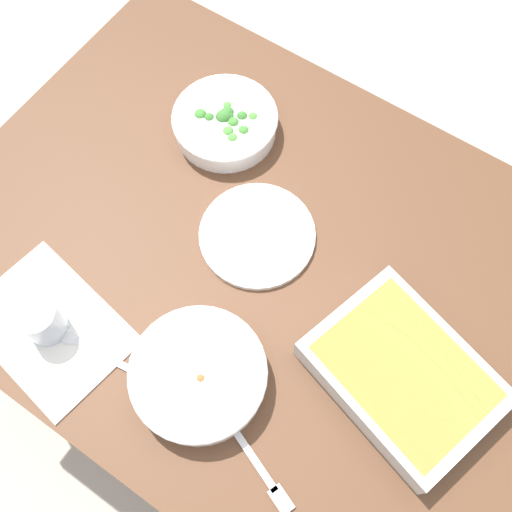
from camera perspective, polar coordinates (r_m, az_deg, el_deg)
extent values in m
plane|color=#B2A899|center=(1.83, 0.00, -9.37)|extent=(6.00, 6.00, 0.00)
cube|color=brown|center=(1.14, 0.00, -0.40)|extent=(1.20, 0.90, 0.04)
cylinder|color=brown|center=(1.80, -7.56, 13.39)|extent=(0.06, 0.06, 0.70)
cube|color=silver|center=(1.13, -19.00, -6.43)|extent=(0.31, 0.24, 0.00)
cylinder|color=white|center=(1.03, -5.44, -11.20)|extent=(0.22, 0.22, 0.05)
torus|color=white|center=(1.01, -5.56, -10.91)|extent=(0.23, 0.23, 0.01)
cylinder|color=#B2844C|center=(1.03, -5.45, -11.17)|extent=(0.18, 0.18, 0.03)
sphere|color=#C66633|center=(1.01, -5.24, -11.52)|extent=(0.02, 0.02, 0.02)
sphere|color=silver|center=(1.01, -5.77, -10.67)|extent=(0.02, 0.02, 0.02)
sphere|color=#C66633|center=(1.01, -2.16, -10.31)|extent=(0.01, 0.01, 0.01)
cylinder|color=white|center=(1.25, -2.92, 12.42)|extent=(0.21, 0.21, 0.05)
torus|color=white|center=(1.23, -2.97, 13.00)|extent=(0.21, 0.21, 0.01)
cylinder|color=#8CB272|center=(1.24, -2.93, 12.49)|extent=(0.17, 0.17, 0.02)
sphere|color=#3D7A33|center=(1.23, -2.72, 13.32)|extent=(0.03, 0.03, 0.03)
sphere|color=#569E42|center=(1.21, -2.64, 11.63)|extent=(0.02, 0.02, 0.02)
sphere|color=#569E42|center=(1.23, -0.30, 12.96)|extent=(0.02, 0.02, 0.02)
sphere|color=#569E42|center=(1.20, -2.24, 11.01)|extent=(0.02, 0.02, 0.02)
sphere|color=#3D7A33|center=(1.23, -2.63, 12.98)|extent=(0.02, 0.02, 0.02)
sphere|color=#478C38|center=(1.21, -1.18, 11.72)|extent=(0.02, 0.02, 0.02)
sphere|color=#569E42|center=(1.25, -2.72, 13.95)|extent=(0.02, 0.02, 0.02)
sphere|color=#3D7A33|center=(1.23, -2.99, 12.98)|extent=(0.03, 0.03, 0.03)
sphere|color=#3D7A33|center=(1.23, -3.15, 12.95)|extent=(0.03, 0.03, 0.03)
sphere|color=#569E42|center=(1.22, -2.20, 12.37)|extent=(0.02, 0.02, 0.02)
sphere|color=#3D7A33|center=(1.23, -1.32, 13.01)|extent=(0.02, 0.02, 0.02)
sphere|color=#478C38|center=(1.24, -5.28, 13.13)|extent=(0.03, 0.03, 0.03)
sphere|color=#3D7A33|center=(1.23, -4.44, 12.85)|extent=(0.02, 0.02, 0.02)
sphere|color=#478C38|center=(1.22, -2.16, 12.43)|extent=(0.02, 0.02, 0.02)
cube|color=silver|center=(1.05, 13.69, -10.86)|extent=(0.35, 0.29, 0.06)
cube|color=gold|center=(1.04, 13.83, -10.71)|extent=(0.31, 0.26, 0.04)
cylinder|color=#B2BCC6|center=(1.10, -19.63, -5.79)|extent=(0.07, 0.07, 0.08)
cylinder|color=black|center=(1.11, -19.43, -5.99)|extent=(0.06, 0.06, 0.05)
cylinder|color=white|center=(1.14, 0.12, 1.99)|extent=(0.22, 0.22, 0.01)
cube|color=silver|center=(1.05, -5.32, -11.49)|extent=(0.12, 0.09, 0.01)
ellipsoid|color=silver|center=(1.07, -6.73, -7.26)|extent=(0.05, 0.04, 0.01)
cube|color=silver|center=(1.26, -2.88, 11.83)|extent=(0.10, 0.12, 0.01)
ellipsoid|color=silver|center=(1.21, -2.58, 8.66)|extent=(0.05, 0.05, 0.01)
cube|color=silver|center=(1.09, -13.87, -9.34)|extent=(0.14, 0.03, 0.01)
ellipsoid|color=silver|center=(1.12, -17.54, -7.24)|extent=(0.04, 0.03, 0.01)
cube|color=silver|center=(1.03, -0.55, -18.21)|extent=(0.14, 0.06, 0.01)
cube|color=silver|center=(1.03, 2.39, -22.05)|extent=(0.05, 0.04, 0.01)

